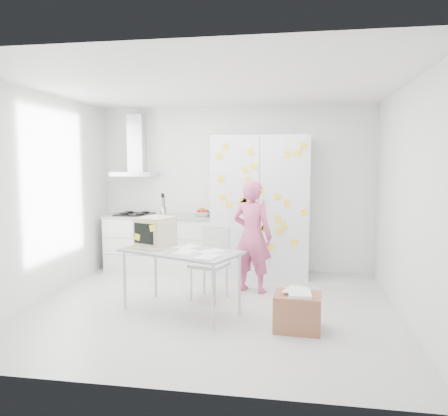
% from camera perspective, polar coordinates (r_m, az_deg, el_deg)
% --- Properties ---
extents(floor, '(4.50, 4.00, 0.02)m').
position_cam_1_polar(floor, '(5.57, -1.44, -12.93)').
color(floor, silver).
rests_on(floor, ground).
extents(walls, '(4.52, 4.01, 2.70)m').
position_cam_1_polar(walls, '(5.99, -0.19, 1.73)').
color(walls, white).
rests_on(walls, ground).
extents(ceiling, '(4.50, 4.00, 0.02)m').
position_cam_1_polar(ceiling, '(5.34, -1.53, 15.72)').
color(ceiling, white).
rests_on(ceiling, walls).
extents(counter_run, '(1.84, 0.63, 1.28)m').
position_cam_1_polar(counter_run, '(7.34, -8.18, -4.43)').
color(counter_run, white).
rests_on(counter_run, ground).
extents(range_hood, '(0.70, 0.48, 1.01)m').
position_cam_1_polar(range_hood, '(7.49, -11.37, 7.15)').
color(range_hood, silver).
rests_on(range_hood, walls).
extents(tall_cabinet, '(1.50, 0.68, 2.20)m').
position_cam_1_polar(tall_cabinet, '(6.91, 4.82, 0.21)').
color(tall_cabinet, silver).
rests_on(tall_cabinet, ground).
extents(person, '(0.66, 0.53, 1.56)m').
position_cam_1_polar(person, '(6.04, 3.71, -3.69)').
color(person, '#CA4E7F').
rests_on(person, ground).
extents(desk, '(1.56, 1.17, 1.12)m').
position_cam_1_polar(desk, '(5.43, -7.85, -4.15)').
color(desk, '#A1A5AB').
rests_on(desk, ground).
extents(chair, '(0.54, 0.54, 0.95)m').
position_cam_1_polar(chair, '(5.82, -1.59, -6.51)').
color(chair, silver).
rests_on(chair, ground).
extents(cardboard_box, '(0.52, 0.43, 0.43)m').
position_cam_1_polar(cardboard_box, '(4.88, 9.59, -13.17)').
color(cardboard_box, '#9B5E43').
rests_on(cardboard_box, ground).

